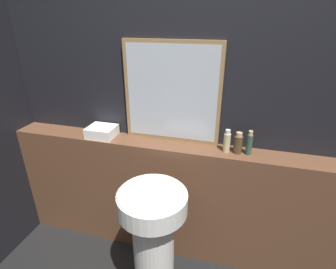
% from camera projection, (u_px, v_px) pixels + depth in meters
% --- Properties ---
extents(wall_back, '(8.00, 0.06, 2.50)m').
position_uv_depth(wall_back, '(191.00, 98.00, 1.80)').
color(wall_back, black).
rests_on(wall_back, ground_plane).
extents(vanity_counter, '(2.68, 0.20, 0.94)m').
position_uv_depth(vanity_counter, '(184.00, 201.00, 2.01)').
color(vanity_counter, brown).
rests_on(vanity_counter, ground_plane).
extents(pedestal_sink, '(0.41, 0.41, 0.85)m').
position_uv_depth(pedestal_sink, '(153.00, 238.00, 1.63)').
color(pedestal_sink, silver).
rests_on(pedestal_sink, ground_plane).
extents(mirror, '(0.67, 0.03, 0.69)m').
position_uv_depth(mirror, '(172.00, 93.00, 1.77)').
color(mirror, '#937047').
rests_on(mirror, vanity_counter).
extents(towel_stack, '(0.20, 0.18, 0.08)m').
position_uv_depth(towel_stack, '(102.00, 131.00, 1.95)').
color(towel_stack, white).
rests_on(towel_stack, vanity_counter).
extents(shampoo_bottle, '(0.04, 0.04, 0.16)m').
position_uv_depth(shampoo_bottle, '(227.00, 142.00, 1.72)').
color(shampoo_bottle, '#C6B284').
rests_on(shampoo_bottle, vanity_counter).
extents(conditioner_bottle, '(0.05, 0.05, 0.15)m').
position_uv_depth(conditioner_bottle, '(238.00, 144.00, 1.70)').
color(conditioner_bottle, '#4C3823').
rests_on(conditioner_bottle, vanity_counter).
extents(lotion_bottle, '(0.04, 0.04, 0.17)m').
position_uv_depth(lotion_bottle, '(249.00, 144.00, 1.68)').
color(lotion_bottle, '#2D4C3D').
rests_on(lotion_bottle, vanity_counter).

